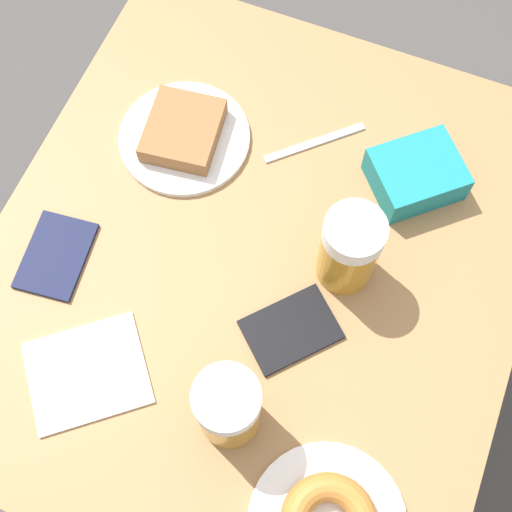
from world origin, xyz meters
TOP-DOWN VIEW (x-y plane):
  - ground_plane at (0.00, 0.00)m, footprint 8.00×8.00m
  - table at (0.00, 0.00)m, footprint 0.77×0.88m
  - plate_with_cake at (0.18, -0.15)m, footprint 0.21×0.21m
  - beer_mug_left at (-0.05, 0.22)m, footprint 0.08×0.08m
  - beer_mug_center at (-0.12, -0.04)m, footprint 0.08×0.08m
  - napkin_folded at (0.15, 0.24)m, footprint 0.21×0.20m
  - fork at (-0.01, -0.22)m, footprint 0.13×0.12m
  - passport_near_edge at (0.27, 0.10)m, footprint 0.10×0.14m
  - passport_far_edge at (-0.08, 0.08)m, footprint 0.15×0.15m
  - blue_pouch at (-0.17, -0.21)m, footprint 0.16×0.16m

SIDE VIEW (x-z plane):
  - ground_plane at x=0.00m, z-range 0.00..0.00m
  - table at x=0.00m, z-range 0.29..1.02m
  - fork at x=-0.01m, z-range 0.73..0.73m
  - napkin_folded at x=0.15m, z-range 0.73..0.73m
  - passport_near_edge at x=0.27m, z-range 0.73..0.74m
  - passport_far_edge at x=-0.08m, z-range 0.73..0.74m
  - plate_with_cake at x=0.18m, z-range 0.72..0.77m
  - blue_pouch at x=-0.17m, z-range 0.73..0.78m
  - beer_mug_left at x=-0.05m, z-range 0.73..0.87m
  - beer_mug_center at x=-0.12m, z-range 0.73..0.87m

